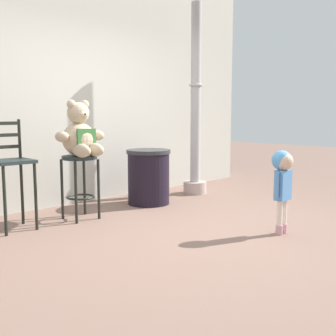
{
  "coord_description": "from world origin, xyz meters",
  "views": [
    {
      "loc": [
        -3.03,
        -2.82,
        1.2
      ],
      "look_at": [
        0.06,
        0.4,
        0.62
      ],
      "focal_mm": 44.27,
      "sensor_mm": 36.0,
      "label": 1
    }
  ],
  "objects": [
    {
      "name": "child_walking",
      "position": [
        0.62,
        -0.67,
        0.62
      ],
      "size": [
        0.27,
        0.21,
        0.85
      ],
      "rotation": [
        0.0,
        0.0,
        2.93
      ],
      "color": "#CA919C",
      "rests_on": "ground_plane"
    },
    {
      "name": "trash_bin",
      "position": [
        0.6,
        1.34,
        0.37
      ],
      "size": [
        0.59,
        0.59,
        0.73
      ],
      "color": "black",
      "rests_on": "ground_plane"
    },
    {
      "name": "building_wall",
      "position": [
        0.0,
        2.2,
        1.99
      ],
      "size": [
        6.61,
        0.3,
        3.99
      ],
      "primitive_type": "cube",
      "color": "beige",
      "rests_on": "ground_plane"
    },
    {
      "name": "bar_chair_empty",
      "position": [
        -1.25,
        1.38,
        0.65
      ],
      "size": [
        0.38,
        0.38,
        1.15
      ],
      "color": "#202B2B",
      "rests_on": "ground_plane"
    },
    {
      "name": "teddy_bear",
      "position": [
        -0.51,
        1.24,
        0.97
      ],
      "size": [
        0.59,
        0.53,
        0.63
      ],
      "color": "#C1AA8B",
      "rests_on": "bar_stool_with_teddy"
    },
    {
      "name": "bar_stool_with_teddy",
      "position": [
        -0.51,
        1.27,
        0.53
      ],
      "size": [
        0.4,
        0.4,
        0.73
      ],
      "color": "#202B2B",
      "rests_on": "ground_plane"
    },
    {
      "name": "lamppost",
      "position": [
        1.61,
        1.41,
        1.12
      ],
      "size": [
        0.35,
        0.35,
        2.83
      ],
      "color": "#B49E96",
      "rests_on": "ground_plane"
    },
    {
      "name": "ground_plane",
      "position": [
        0.0,
        0.0,
        0.0
      ],
      "size": [
        24.0,
        24.0,
        0.0
      ],
      "primitive_type": "plane",
      "color": "#806154"
    }
  ]
}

